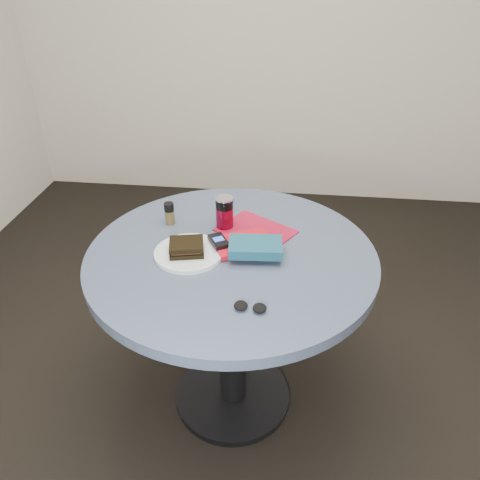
# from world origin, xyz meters

# --- Properties ---
(ground) EXTENTS (4.00, 4.00, 0.00)m
(ground) POSITION_xyz_m (0.00, 0.00, 0.00)
(ground) COLOR black
(ground) RESTS_ON ground
(table) EXTENTS (1.00, 1.00, 0.75)m
(table) POSITION_xyz_m (0.00, 0.00, 0.59)
(table) COLOR black
(table) RESTS_ON ground
(plate) EXTENTS (0.27, 0.27, 0.02)m
(plate) POSITION_xyz_m (-0.14, -0.04, 0.76)
(plate) COLOR white
(plate) RESTS_ON table
(sandwich) EXTENTS (0.13, 0.12, 0.04)m
(sandwich) POSITION_xyz_m (-0.15, -0.04, 0.79)
(sandwich) COLOR black
(sandwich) RESTS_ON plate
(soda_can) EXTENTS (0.07, 0.07, 0.12)m
(soda_can) POSITION_xyz_m (-0.05, 0.16, 0.81)
(soda_can) COLOR #5B0418
(soda_can) RESTS_ON table
(pepper_grinder) EXTENTS (0.04, 0.04, 0.09)m
(pepper_grinder) POSITION_xyz_m (-0.26, 0.17, 0.79)
(pepper_grinder) COLOR brown
(pepper_grinder) RESTS_ON table
(magazine) EXTENTS (0.32, 0.30, 0.00)m
(magazine) POSITION_xyz_m (0.07, 0.14, 0.75)
(magazine) COLOR maroon
(magazine) RESTS_ON table
(red_book) EXTENTS (0.25, 0.22, 0.02)m
(red_book) POSITION_xyz_m (0.04, 0.04, 0.76)
(red_book) COLOR #B70E1E
(red_book) RESTS_ON magazine
(novel) EXTENTS (0.19, 0.13, 0.03)m
(novel) POSITION_xyz_m (0.08, -0.02, 0.79)
(novel) COLOR navy
(novel) RESTS_ON red_book
(mp3_player) EXTENTS (0.09, 0.10, 0.02)m
(mp3_player) POSITION_xyz_m (-0.05, 0.02, 0.78)
(mp3_player) COLOR black
(mp3_player) RESTS_ON red_book
(headphones) EXTENTS (0.10, 0.05, 0.02)m
(headphones) POSITION_xyz_m (0.09, -0.30, 0.76)
(headphones) COLOR black
(headphones) RESTS_ON table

